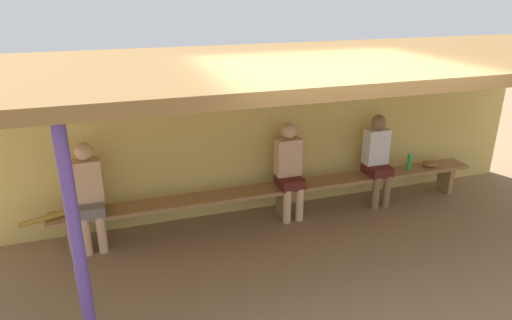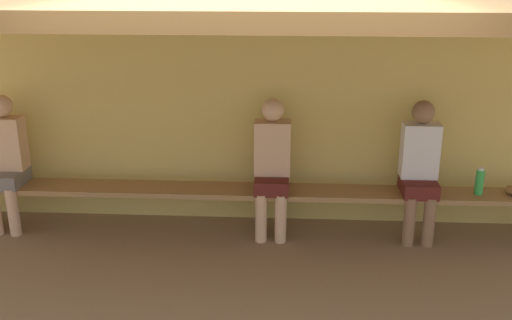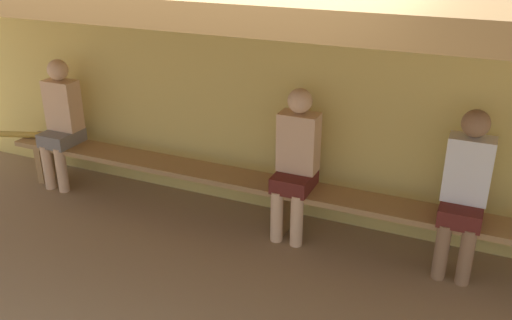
% 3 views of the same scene
% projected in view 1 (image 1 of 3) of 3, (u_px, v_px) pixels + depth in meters
% --- Properties ---
extents(ground_plane, '(24.00, 24.00, 0.00)m').
position_uv_depth(ground_plane, '(333.00, 279.00, 5.01)').
color(ground_plane, '#8C6D4C').
extents(back_wall, '(8.00, 0.20, 2.20)m').
position_uv_depth(back_wall, '(272.00, 132.00, 6.39)').
color(back_wall, '#D8BC60').
rests_on(back_wall, ground).
extents(dugout_roof, '(8.00, 2.80, 0.12)m').
position_uv_depth(dugout_roof, '(315.00, 63.00, 4.82)').
color(dugout_roof, brown).
rests_on(dugout_roof, back_wall).
extents(support_post, '(0.10, 0.10, 2.20)m').
position_uv_depth(support_post, '(80.00, 260.00, 3.41)').
color(support_post, '#4C388C').
rests_on(support_post, ground).
extents(bench, '(6.00, 0.36, 0.46)m').
position_uv_depth(bench, '(282.00, 191.00, 6.24)').
color(bench, '#9E7547').
rests_on(bench, ground).
extents(player_near_post, '(0.34, 0.42, 1.34)m').
position_uv_depth(player_near_post, '(377.00, 156.00, 6.55)').
color(player_near_post, '#591E19').
rests_on(player_near_post, ground).
extents(player_in_red, '(0.34, 0.42, 1.34)m').
position_uv_depth(player_in_red, '(89.00, 192.00, 5.40)').
color(player_in_red, slate).
rests_on(player_in_red, ground).
extents(player_with_sunglasses, '(0.34, 0.42, 1.34)m').
position_uv_depth(player_with_sunglasses, '(289.00, 167.00, 6.15)').
color(player_with_sunglasses, '#591E19').
rests_on(player_with_sunglasses, ground).
extents(water_bottle_orange, '(0.08, 0.08, 0.26)m').
position_uv_depth(water_bottle_orange, '(410.00, 161.00, 6.76)').
color(water_bottle_orange, green).
rests_on(water_bottle_orange, bench).
extents(baseball_glove_dark_brown, '(0.29, 0.28, 0.09)m').
position_uv_depth(baseball_glove_dark_brown, '(430.00, 164.00, 6.89)').
color(baseball_glove_dark_brown, olive).
rests_on(baseball_glove_dark_brown, bench).
extents(baseball_bat, '(0.86, 0.34, 0.07)m').
position_uv_depth(baseball_bat, '(59.00, 215.00, 5.38)').
color(baseball_bat, '#B28C33').
rests_on(baseball_bat, bench).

